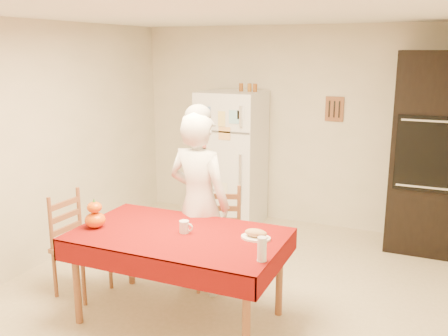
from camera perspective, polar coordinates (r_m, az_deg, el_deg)
The scene contains 17 objects.
floor at distance 4.77m, azimuth -0.61°, elevation -14.22°, with size 4.50×4.50×0.00m, color tan.
room_shell at distance 4.26m, azimuth -0.64°, elevation 5.47°, with size 4.02×4.52×2.51m.
refrigerator at distance 6.35m, azimuth 0.90°, elevation 1.08°, with size 0.75×0.74×1.70m.
oven_cabinet at distance 5.89m, azimuth 22.07°, elevation 1.58°, with size 0.70×0.62×2.20m.
dining_table at distance 4.11m, azimuth -5.20°, elevation -8.35°, with size 1.70×1.00×0.76m.
chair_far at distance 4.78m, azimuth -0.52°, elevation -7.45°, with size 0.53×0.52×0.95m.
chair_left at distance 4.81m, azimuth -16.59°, elevation -7.89°, with size 0.42×0.44×0.95m.
seated_woman at distance 4.55m, azimuth -2.87°, elevation -4.08°, with size 0.62×0.40×1.69m, color silver.
coffee_mug at distance 4.08m, azimuth -4.57°, elevation -6.71°, with size 0.08×0.08×0.10m, color silver.
pumpkin_lower at distance 4.31m, azimuth -14.51°, elevation -5.76°, with size 0.17×0.17×0.13m, color #E15005.
pumpkin_upper at distance 4.28m, azimuth -14.60°, elevation -4.36°, with size 0.12×0.12×0.09m, color #EC5705.
wine_glass at distance 3.55m, azimuth 4.36°, elevation -9.23°, with size 0.07×0.07×0.18m, color silver.
bread_plate at distance 3.96m, azimuth 3.65°, elevation -7.96°, with size 0.24×0.24×0.02m, color white.
bread_loaf at distance 3.94m, azimuth 3.66°, elevation -7.41°, with size 0.18×0.10×0.06m, color #99724B.
spice_jar_left at distance 6.23m, azimuth 1.97°, elevation 9.21°, with size 0.05×0.05×0.10m, color brown.
spice_jar_mid at distance 6.19m, azimuth 2.93°, elevation 9.17°, with size 0.05×0.05×0.10m, color #975D1B.
spice_jar_right at distance 6.16m, azimuth 3.57°, elevation 9.14°, with size 0.05×0.05×0.10m, color brown.
Camera 1 is at (1.72, -3.85, 2.22)m, focal length 40.00 mm.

